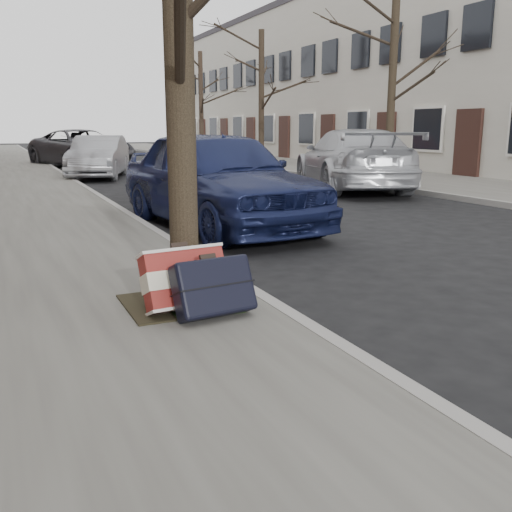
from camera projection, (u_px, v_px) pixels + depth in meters
name	position (u px, v px, depth m)	size (l,w,h in m)	color
ground	(465.00, 328.00, 4.52)	(120.00, 120.00, 0.00)	black
far_sidewalk	(324.00, 169.00, 20.98)	(4.00, 70.00, 0.12)	slate
house_far	(426.00, 76.00, 23.26)	(6.70, 40.00, 7.20)	#B4AFA1
dirt_patch	(177.00, 303.00, 4.75)	(0.85, 0.85, 0.01)	black
suitcase_red	(185.00, 279.00, 4.54)	(0.66, 0.18, 0.48)	maroon
suitcase_navy	(213.00, 287.00, 4.37)	(0.62, 0.20, 0.44)	black
car_near_front	(217.00, 178.00, 8.91)	(1.85, 4.59, 1.56)	#161D46
car_near_mid	(99.00, 157.00, 17.85)	(1.39, 3.99, 1.31)	#999BA0
car_near_back	(82.00, 148.00, 22.77)	(2.46, 5.34, 1.49)	#343338
car_far_front	(352.00, 160.00, 14.39)	(2.13, 5.24, 1.52)	#B6B8BD
car_far_back	(213.00, 150.00, 22.79)	(1.58, 3.93, 1.34)	maroon
tree_far_a	(392.00, 87.00, 16.14)	(0.23, 0.23, 5.13)	black
tree_far_b	(261.00, 97.00, 23.85)	(0.24, 0.24, 5.35)	black
tree_far_c	(201.00, 104.00, 30.63)	(0.24, 0.24, 5.36)	black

